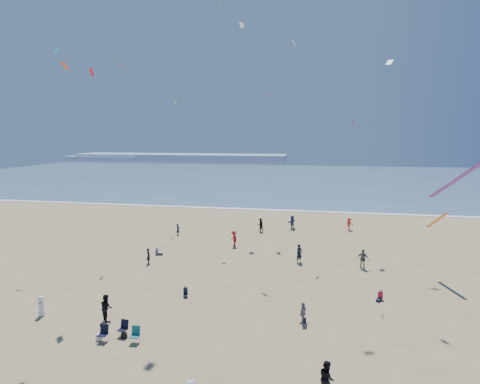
# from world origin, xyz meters

# --- Properties ---
(ground) EXTENTS (220.00, 220.00, 0.00)m
(ground) POSITION_xyz_m (0.00, 0.00, 0.00)
(ground) COLOR tan
(ground) RESTS_ON ground
(ocean) EXTENTS (220.00, 100.00, 0.06)m
(ocean) POSITION_xyz_m (0.00, 95.00, 0.03)
(ocean) COLOR #476B84
(ocean) RESTS_ON ground
(surf_line) EXTENTS (220.00, 1.20, 0.08)m
(surf_line) POSITION_xyz_m (0.00, 45.00, 0.04)
(surf_line) COLOR white
(surf_line) RESTS_ON ground
(headland_far) EXTENTS (110.00, 20.00, 3.20)m
(headland_far) POSITION_xyz_m (-60.00, 170.00, 1.60)
(headland_far) COLOR #7A8EA8
(headland_far) RESTS_ON ground
(headland_near) EXTENTS (40.00, 14.00, 2.00)m
(headland_near) POSITION_xyz_m (-100.00, 165.00, 1.00)
(headland_near) COLOR #7A8EA8
(headland_near) RESTS_ON ground
(standing_flyers) EXTENTS (34.24, 37.40, 1.90)m
(standing_flyers) POSITION_xyz_m (5.00, 16.74, 0.88)
(standing_flyers) COLOR black
(standing_flyers) RESTS_ON ground
(seated_group) EXTENTS (22.30, 25.14, 0.84)m
(seated_group) POSITION_xyz_m (2.30, 6.80, 0.42)
(seated_group) COLOR silver
(seated_group) RESTS_ON ground
(chair_cluster) EXTENTS (2.63, 1.44, 1.00)m
(chair_cluster) POSITION_xyz_m (-4.49, 2.28, 0.50)
(chair_cluster) COLOR black
(chair_cluster) RESTS_ON ground
(white_tote) EXTENTS (0.35, 0.20, 0.40)m
(white_tote) POSITION_xyz_m (-5.78, 2.05, 0.20)
(white_tote) COLOR white
(white_tote) RESTS_ON ground
(black_backpack) EXTENTS (0.30, 0.22, 0.38)m
(black_backpack) POSITION_xyz_m (-4.37, 2.52, 0.19)
(black_backpack) COLOR black
(black_backpack) RESTS_ON ground
(navy_bag) EXTENTS (0.28, 0.18, 0.34)m
(navy_bag) POSITION_xyz_m (6.68, 6.63, 0.17)
(navy_bag) COLOR black
(navy_bag) RESTS_ON ground
(kites_aloft) EXTENTS (40.21, 39.74, 28.98)m
(kites_aloft) POSITION_xyz_m (8.80, 13.14, 15.70)
(kites_aloft) COLOR #31A966
(kites_aloft) RESTS_ON ground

